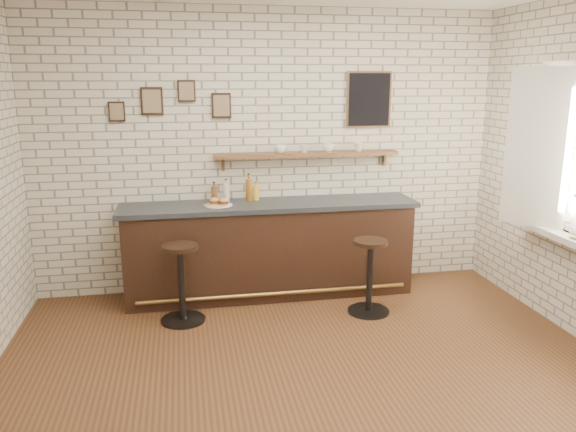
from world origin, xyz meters
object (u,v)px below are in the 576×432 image
condiment_bottle_yellow (256,192)px  shelf_cup_a (280,149)px  bitters_bottle_white (226,192)px  bar_stool_right (370,274)px  bitters_bottle_amber (249,189)px  shelf_cup_d (359,147)px  ciabatta_sandwich (219,201)px  bar_counter (270,249)px  bar_stool_left (181,281)px  shelf_cup_b (304,149)px  bitters_bottle_brown (214,194)px  shelf_cup_c (328,148)px  sandwich_plate (218,205)px

condiment_bottle_yellow → shelf_cup_a: (0.27, 0.04, 0.45)m
bitters_bottle_white → bar_stool_right: bearing=-32.5°
bitters_bottle_amber → shelf_cup_d: bearing=1.7°
ciabatta_sandwich → bar_counter: bearing=4.4°
bar_stool_left → shelf_cup_b: bearing=29.0°
bar_stool_left → bar_stool_right: bar_stool_left is taller
bitters_bottle_white → shelf_cup_d: 1.52m
bitters_bottle_brown → bitters_bottle_white: (0.13, 0.00, 0.01)m
ciabatta_sandwich → bar_stool_right: (1.42, -0.64, -0.65)m
bitters_bottle_white → bitters_bottle_amber: size_ratio=0.82×
condiment_bottle_yellow → bar_counter: bearing=-54.4°
bitters_bottle_brown → bitters_bottle_white: size_ratio=0.89×
ciabatta_sandwich → shelf_cup_d: size_ratio=2.09×
bitters_bottle_amber → shelf_cup_c: bearing=2.3°
shelf_cup_a → shelf_cup_c: size_ratio=0.95×
sandwich_plate → shelf_cup_a: size_ratio=2.42×
bar_stool_right → shelf_cup_a: size_ratio=6.47×
bar_counter → bitters_bottle_white: (-0.44, 0.17, 0.60)m
shelf_cup_d → bitters_bottle_brown: bearing=150.9°
shelf_cup_b → shelf_cup_d: shelf_cup_d is taller
condiment_bottle_yellow → shelf_cup_c: bearing=2.6°
ciabatta_sandwich → bitters_bottle_brown: size_ratio=1.01×
condiment_bottle_yellow → bar_stool_left: bearing=-139.0°
condiment_bottle_yellow → bar_stool_left: (-0.82, -0.71, -0.68)m
bitters_bottle_amber → shelf_cup_c: 0.97m
shelf_cup_a → ciabatta_sandwich: bearing=-172.4°
bitters_bottle_amber → bar_stool_right: bearing=-37.9°
shelf_cup_a → shelf_cup_d: 0.87m
shelf_cup_c → bar_counter: bearing=108.7°
bar_counter → shelf_cup_b: shelf_cup_b is taller
bitters_bottle_brown → shelf_cup_d: (1.58, 0.04, 0.45)m
bitters_bottle_amber → bar_stool_right: 1.55m
shelf_cup_d → shelf_cup_b: bearing=149.6°
sandwich_plate → shelf_cup_b: 1.11m
bitters_bottle_amber → shelf_cup_a: (0.34, 0.04, 0.42)m
sandwich_plate → shelf_cup_c: shelf_cup_c is taller
bitters_bottle_brown → shelf_cup_d: shelf_cup_d is taller
bitters_bottle_amber → shelf_cup_a: bearing=5.9°
ciabatta_sandwich → shelf_cup_a: bearing=19.6°
bitters_bottle_brown → bar_stool_right: bearing=-30.2°
sandwich_plate → shelf_cup_d: (1.56, 0.24, 0.53)m
sandwich_plate → condiment_bottle_yellow: 0.47m
ciabatta_sandwich → shelf_cup_b: 1.09m
bar_counter → ciabatta_sandwich: (-0.53, -0.04, 0.55)m
condiment_bottle_yellow → bar_stool_left: 1.28m
bitters_bottle_white → sandwich_plate: bearing=-116.2°
bitters_bottle_amber → sandwich_plate: bearing=-149.0°
condiment_bottle_yellow → bar_stool_right: condiment_bottle_yellow is taller
bitters_bottle_amber → condiment_bottle_yellow: size_ratio=1.47×
ciabatta_sandwich → shelf_cup_a: (0.68, 0.24, 0.49)m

